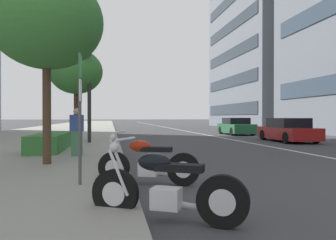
{
  "coord_description": "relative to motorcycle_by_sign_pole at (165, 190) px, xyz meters",
  "views": [
    {
      "loc": [
        -4.7,
        7.44,
        1.4
      ],
      "look_at": [
        17.16,
        3.6,
        1.21
      ],
      "focal_mm": 34.88,
      "sensor_mm": 36.0,
      "label": 1
    }
  ],
  "objects": [
    {
      "name": "clipped_hedge_bed",
      "position": [
        8.97,
        2.99,
        0.03
      ],
      "size": [
        4.36,
        1.1,
        0.62
      ],
      "primitive_type": "cube",
      "color": "#337033",
      "rests_on": "sidewalk_right_plaza"
    },
    {
      "name": "street_tree_by_lamp_post",
      "position": [
        4.86,
        2.39,
        3.51
      ],
      "size": [
        2.99,
        2.99,
        5.08
      ],
      "color": "#473323",
      "rests_on": "sidewalk_right_plaza"
    },
    {
      "name": "sidewalk_right_plaza",
      "position": [
        30.43,
        5.43,
        -0.35
      ],
      "size": [
        160.0,
        10.28,
        0.15
      ],
      "primitive_type": "cube",
      "color": "gray",
      "rests_on": "ground"
    },
    {
      "name": "car_far_down_avenue",
      "position": [
        20.59,
        -9.21,
        0.21
      ],
      "size": [
        4.54,
        1.98,
        1.35
      ],
      "rotation": [
        0.0,
        0.0,
        -0.04
      ],
      "color": "#236038",
      "rests_on": "ground"
    },
    {
      "name": "motorcycle_by_sign_pole",
      "position": [
        0.0,
        0.0,
        0.0
      ],
      "size": [
        1.11,
        1.98,
        1.12
      ],
      "rotation": [
        0.0,
        0.0,
        1.09
      ],
      "color": "black",
      "rests_on": "ground"
    },
    {
      "name": "parking_sign_by_curb",
      "position": [
        1.92,
        1.26,
        1.25
      ],
      "size": [
        0.32,
        0.06,
        2.44
      ],
      "color": "#47494C",
      "rests_on": "sidewalk_right_plaza"
    },
    {
      "name": "street_tree_near_plaza_corner",
      "position": [
        13.06,
        2.47,
        3.3
      ],
      "size": [
        2.71,
        2.71,
        4.75
      ],
      "color": "#473323",
      "rests_on": "sidewalk_right_plaza"
    },
    {
      "name": "office_tower_near_left",
      "position": [
        39.18,
        -23.46,
        15.16
      ],
      "size": [
        19.7,
        15.53,
        31.17
      ],
      "color": "slate",
      "rests_on": "ground"
    },
    {
      "name": "car_mid_block_traffic",
      "position": [
        12.95,
        -9.3,
        0.21
      ],
      "size": [
        4.5,
        2.0,
        1.35
      ],
      "rotation": [
        0.0,
        0.0,
        -0.04
      ],
      "color": "maroon",
      "rests_on": "ground"
    },
    {
      "name": "street_lamp_with_banners",
      "position": [
        12.32,
        1.48,
        4.75
      ],
      "size": [
        1.26,
        2.13,
        8.47
      ],
      "color": "#232326",
      "rests_on": "sidewalk_right_plaza"
    },
    {
      "name": "lane_centre_stripe",
      "position": [
        35.43,
        -6.73,
        -0.42
      ],
      "size": [
        110.0,
        0.16,
        0.01
      ],
      "primitive_type": "cube",
      "color": "silver",
      "rests_on": "ground"
    },
    {
      "name": "motorcycle_second_in_row",
      "position": [
        2.47,
        -0.03,
        -0.0
      ],
      "size": [
        0.91,
        2.07,
        1.11
      ],
      "rotation": [
        0.0,
        0.0,
        1.23
      ],
      "color": "black",
      "rests_on": "ground"
    },
    {
      "name": "pedestrian_on_plaza",
      "position": [
        6.65,
        1.8,
        0.49
      ],
      "size": [
        0.31,
        0.43,
        1.54
      ],
      "rotation": [
        0.0,
        0.0,
        6.15
      ],
      "color": "#3F724C",
      "rests_on": "sidewalk_right_plaza"
    }
  ]
}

